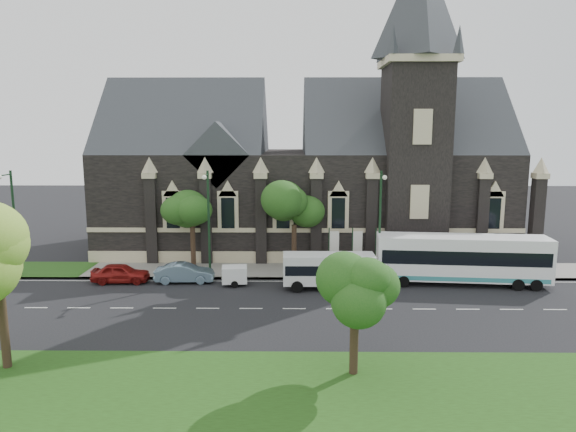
{
  "coord_description": "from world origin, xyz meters",
  "views": [
    {
      "loc": [
        2.93,
        -33.95,
        12.21
      ],
      "look_at": [
        2.51,
        6.0,
        5.51
      ],
      "focal_mm": 31.99,
      "sensor_mm": 36.0,
      "label": 1
    }
  ],
  "objects_px": {
    "tour_coach": "(462,258)",
    "sedan": "(185,273)",
    "street_lamp_mid": "(208,218)",
    "car_far_red": "(121,273)",
    "banner_flag_right": "(379,246)",
    "shuttle_bus": "(329,269)",
    "street_lamp_far": "(13,218)",
    "street_lamp_near": "(380,219)",
    "box_trailer": "(235,275)",
    "tree_walk_left": "(194,205)",
    "banner_flag_left": "(332,246)",
    "banner_flag_center": "(356,246)",
    "tree_park_near": "(3,246)",
    "tree_park_east": "(358,285)",
    "tree_walk_right": "(297,204)"
  },
  "relations": [
    {
      "from": "tour_coach",
      "to": "car_far_red",
      "type": "height_order",
      "value": "tour_coach"
    },
    {
      "from": "box_trailer",
      "to": "car_far_red",
      "type": "height_order",
      "value": "car_far_red"
    },
    {
      "from": "street_lamp_mid",
      "to": "box_trailer",
      "type": "xyz_separation_m",
      "value": [
        2.26,
        -1.64,
        -4.25
      ]
    },
    {
      "from": "tree_walk_left",
      "to": "street_lamp_far",
      "type": "height_order",
      "value": "street_lamp_far"
    },
    {
      "from": "sedan",
      "to": "tour_coach",
      "type": "bearing_deg",
      "value": -93.41
    },
    {
      "from": "street_lamp_far",
      "to": "tour_coach",
      "type": "distance_m",
      "value": 36.56
    },
    {
      "from": "street_lamp_mid",
      "to": "box_trailer",
      "type": "distance_m",
      "value": 5.08
    },
    {
      "from": "tree_park_east",
      "to": "tree_walk_right",
      "type": "height_order",
      "value": "tree_walk_right"
    },
    {
      "from": "tree_park_east",
      "to": "street_lamp_near",
      "type": "relative_size",
      "value": 0.7
    },
    {
      "from": "sedan",
      "to": "box_trailer",
      "type": "bearing_deg",
      "value": -103.1
    },
    {
      "from": "tree_walk_right",
      "to": "tree_walk_left",
      "type": "bearing_deg",
      "value": -179.94
    },
    {
      "from": "banner_flag_center",
      "to": "tour_coach",
      "type": "height_order",
      "value": "banner_flag_center"
    },
    {
      "from": "street_lamp_near",
      "to": "banner_flag_left",
      "type": "distance_m",
      "value": 4.99
    },
    {
      "from": "box_trailer",
      "to": "tree_walk_right",
      "type": "bearing_deg",
      "value": 40.8
    },
    {
      "from": "street_lamp_far",
      "to": "banner_flag_right",
      "type": "distance_m",
      "value": 30.47
    },
    {
      "from": "street_lamp_far",
      "to": "banner_flag_right",
      "type": "xyz_separation_m",
      "value": [
        30.29,
        1.91,
        -2.73
      ]
    },
    {
      "from": "banner_flag_left",
      "to": "car_far_red",
      "type": "height_order",
      "value": "banner_flag_left"
    },
    {
      "from": "street_lamp_mid",
      "to": "sedan",
      "type": "bearing_deg",
      "value": -154.69
    },
    {
      "from": "banner_flag_left",
      "to": "banner_flag_center",
      "type": "bearing_deg",
      "value": 0.0
    },
    {
      "from": "street_lamp_near",
      "to": "car_far_red",
      "type": "bearing_deg",
      "value": -177.22
    },
    {
      "from": "banner_flag_left",
      "to": "tree_park_near",
      "type": "bearing_deg",
      "value": -135.46
    },
    {
      "from": "tree_park_near",
      "to": "banner_flag_center",
      "type": "xyz_separation_m",
      "value": [
        20.06,
        17.77,
        -4.03
      ]
    },
    {
      "from": "tree_walk_left",
      "to": "box_trailer",
      "type": "distance_m",
      "value": 8.23
    },
    {
      "from": "tree_park_east",
      "to": "street_lamp_far",
      "type": "height_order",
      "value": "street_lamp_far"
    },
    {
      "from": "tree_park_near",
      "to": "banner_flag_center",
      "type": "height_order",
      "value": "tree_park_near"
    },
    {
      "from": "shuttle_bus",
      "to": "banner_flag_center",
      "type": "bearing_deg",
      "value": 58.66
    },
    {
      "from": "tree_walk_left",
      "to": "banner_flag_left",
      "type": "bearing_deg",
      "value": -8.02
    },
    {
      "from": "tree_park_near",
      "to": "tour_coach",
      "type": "bearing_deg",
      "value": 27.68
    },
    {
      "from": "street_lamp_mid",
      "to": "banner_flag_left",
      "type": "distance_m",
      "value": 10.81
    },
    {
      "from": "box_trailer",
      "to": "car_far_red",
      "type": "xyz_separation_m",
      "value": [
        -9.31,
        0.62,
        -0.08
      ]
    },
    {
      "from": "banner_flag_center",
      "to": "shuttle_bus",
      "type": "distance_m",
      "value": 5.07
    },
    {
      "from": "tree_walk_right",
      "to": "street_lamp_near",
      "type": "relative_size",
      "value": 0.87
    },
    {
      "from": "tree_walk_left",
      "to": "banner_flag_right",
      "type": "relative_size",
      "value": 1.91
    },
    {
      "from": "tour_coach",
      "to": "car_far_red",
      "type": "bearing_deg",
      "value": -174.97
    },
    {
      "from": "sedan",
      "to": "car_far_red",
      "type": "relative_size",
      "value": 1.03
    },
    {
      "from": "banner_flag_right",
      "to": "box_trailer",
      "type": "bearing_deg",
      "value": -163.58
    },
    {
      "from": "street_lamp_mid",
      "to": "car_far_red",
      "type": "bearing_deg",
      "value": -171.76
    },
    {
      "from": "tree_walk_right",
      "to": "shuttle_bus",
      "type": "xyz_separation_m",
      "value": [
        2.5,
        -6.01,
        -4.24
      ]
    },
    {
      "from": "tree_park_east",
      "to": "shuttle_bus",
      "type": "height_order",
      "value": "tree_park_east"
    },
    {
      "from": "street_lamp_near",
      "to": "box_trailer",
      "type": "height_order",
      "value": "street_lamp_near"
    },
    {
      "from": "tour_coach",
      "to": "sedan",
      "type": "distance_m",
      "value": 22.35
    },
    {
      "from": "tree_walk_right",
      "to": "box_trailer",
      "type": "height_order",
      "value": "tree_walk_right"
    },
    {
      "from": "tree_walk_right",
      "to": "banner_flag_right",
      "type": "height_order",
      "value": "tree_walk_right"
    },
    {
      "from": "tree_walk_left",
      "to": "street_lamp_far",
      "type": "distance_m",
      "value": 14.67
    },
    {
      "from": "street_lamp_near",
      "to": "box_trailer",
      "type": "distance_m",
      "value": 12.6
    },
    {
      "from": "banner_flag_left",
      "to": "tour_coach",
      "type": "xyz_separation_m",
      "value": [
        10.13,
        -2.99,
        -0.27
      ]
    },
    {
      "from": "banner_flag_right",
      "to": "shuttle_bus",
      "type": "xyz_separation_m",
      "value": [
        -4.57,
        -4.3,
        -0.8
      ]
    },
    {
      "from": "sedan",
      "to": "banner_flag_center",
      "type": "bearing_deg",
      "value": -81.75
    },
    {
      "from": "tree_walk_left",
      "to": "banner_flag_center",
      "type": "xyz_separation_m",
      "value": [
        14.08,
        -1.7,
        -3.35
      ]
    },
    {
      "from": "tree_walk_right",
      "to": "tree_walk_left",
      "type": "relative_size",
      "value": 1.02
    }
  ]
}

